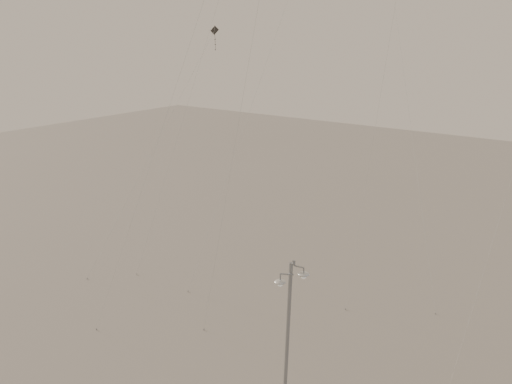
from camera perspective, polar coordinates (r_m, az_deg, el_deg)
The scene contains 5 objects.
street_lamp at distance 27.38m, azimuth 3.23°, elevation -14.35°, with size 1.56×0.82×8.43m.
kite_1 at distance 31.81m, azimuth -0.28°, elevation 15.13°, with size 3.62×2.54×23.21m.
kite_3 at distance 29.76m, azimuth -7.41°, elevation 12.01°, with size 9.10×2.44×21.89m.
kite_5 at distance 46.93m, azimuth 13.80°, elevation 17.03°, with size 10.72×11.98×26.38m.
kite_6 at distance 43.10m, azimuth -7.40°, elevation 9.61°, with size 5.87×9.19×18.44m.
Camera 1 is at (16.76, -19.81, 18.46)m, focal length 40.00 mm.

